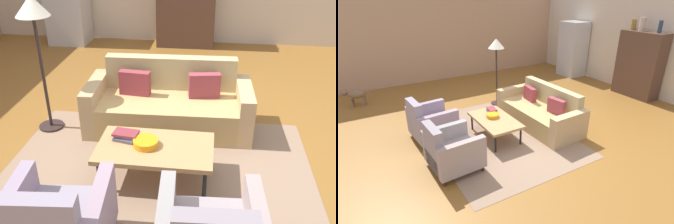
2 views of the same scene
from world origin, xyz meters
The scene contains 17 objects.
ground_plane centered at (0.00, 0.00, 0.00)m, with size 11.58×11.58×0.00m, color brown.
wall_back centered at (0.00, 4.24, 1.40)m, with size 9.65×0.12×2.80m, color beige.
wall_left centered at (-4.83, 0.00, 1.40)m, with size 0.12×8.47×2.80m, color tan.
area_rug centered at (-0.29, -0.71, 0.00)m, with size 3.40×2.60×0.01m, color #8E725A.
couch centered at (-0.29, 0.43, 0.29)m, with size 2.13×0.98×0.86m.
coffee_table centered at (-0.29, -0.76, 0.37)m, with size 1.20×0.70×0.41m.
armchair_left centered at (-0.88, -1.92, 0.34)m, with size 0.87×0.87×0.88m.
armchair_right centered at (0.32, -1.92, 0.34)m, with size 0.85×0.85×0.88m.
fruit_bowl centered at (-0.38, -0.76, 0.44)m, with size 0.26×0.26×0.07m, color orange.
book_stack centered at (-0.62, -0.65, 0.45)m, with size 0.28×0.24×0.08m.
cabinet centered at (-0.37, 3.89, 0.90)m, with size 1.20×0.51×1.80m.
vase_tall centered at (-0.77, 3.89, 1.94)m, with size 0.13×0.13×0.28m, color olive.
vase_round centered at (-0.52, 3.89, 1.97)m, with size 0.16×0.16×0.35m, color #B89E90.
vase_small centered at (-0.02, 3.89, 1.95)m, with size 0.10×0.10×0.31m, color #253547.
refrigerator centered at (-2.90, 3.79, 0.93)m, with size 0.80×0.73×1.85m.
floor_lamp centered at (-1.84, 0.15, 1.44)m, with size 0.40×0.40×1.72m.
dog centered at (-3.62, -3.10, 0.31)m, with size 0.34×0.70×0.48m.
Camera 2 is at (4.00, -3.04, 2.75)m, focal length 28.44 mm.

